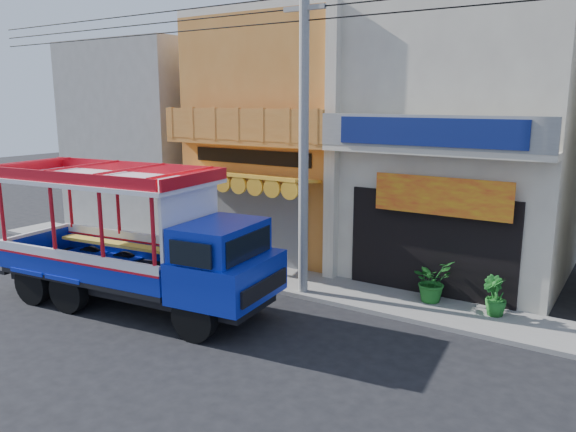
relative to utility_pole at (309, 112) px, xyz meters
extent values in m
plane|color=black|center=(0.85, -3.30, -5.03)|extent=(90.00, 90.00, 0.00)
cube|color=slate|center=(0.85, 0.70, -4.97)|extent=(30.00, 2.00, 0.12)
cube|color=#BB6D29|center=(-3.15, 4.70, -1.03)|extent=(6.00, 6.00, 8.00)
cube|color=#595B5E|center=(-3.15, 1.68, -3.63)|extent=(4.20, 0.10, 2.60)
cube|color=gold|center=(-3.15, 0.95, -1.98)|extent=(5.20, 1.50, 0.31)
cube|color=#BB6D29|center=(-3.15, 1.35, -0.98)|extent=(6.00, 0.70, 0.18)
cube|color=#BB6D29|center=(-3.15, 1.05, -0.43)|extent=(6.00, 0.12, 0.95)
cube|color=black|center=(-3.15, 1.67, -1.48)|extent=(4.50, 0.04, 0.45)
cube|color=beige|center=(-3.15, 4.70, 3.09)|extent=(6.00, 6.00, 0.24)
cube|color=beige|center=(2.85, 4.70, -1.03)|extent=(6.00, 6.00, 8.00)
cube|color=black|center=(2.85, 1.68, -3.53)|extent=(4.60, 0.12, 2.80)
cube|color=yellow|center=(3.15, 1.40, -2.13)|extent=(3.60, 0.05, 1.00)
cube|color=beige|center=(2.85, 1.35, -0.98)|extent=(6.00, 0.70, 0.18)
cube|color=gray|center=(2.85, 1.05, -0.48)|extent=(6.00, 0.12, 0.85)
cube|color=navy|center=(2.85, 0.98, -0.48)|extent=(4.80, 0.06, 0.70)
cube|color=gray|center=(2.85, 4.70, 3.09)|extent=(6.00, 6.00, 0.24)
cube|color=beige|center=(-0.15, 1.55, -1.03)|extent=(0.35, 0.30, 8.00)
cube|color=gray|center=(-10.15, 4.70, -1.23)|extent=(6.00, 6.00, 7.60)
cylinder|color=gray|center=(-0.15, 0.00, -0.53)|extent=(0.26, 0.26, 9.00)
cube|color=gray|center=(-0.15, 0.00, 2.57)|extent=(1.20, 0.12, 0.12)
cylinder|color=black|center=(0.85, 0.00, 2.27)|extent=(28.00, 0.04, 0.04)
cylinder|color=black|center=(0.85, 0.00, 2.57)|extent=(28.00, 0.04, 0.04)
cylinder|color=black|center=(-0.59, -3.92, -4.49)|extent=(1.12, 0.42, 1.09)
cylinder|color=black|center=(-0.82, -1.86, -4.49)|extent=(1.12, 0.42, 1.09)
cylinder|color=black|center=(-4.49, -4.35, -4.49)|extent=(1.12, 0.42, 1.09)
cylinder|color=black|center=(-4.72, -2.29, -4.49)|extent=(1.12, 0.42, 1.09)
cylinder|color=black|center=(-5.79, -4.49, -4.49)|extent=(1.12, 0.42, 1.09)
cylinder|color=black|center=(-6.02, -2.43, -4.49)|extent=(1.12, 0.42, 1.09)
cube|color=black|center=(-3.30, -3.18, -4.38)|extent=(7.47, 2.59, 0.31)
cube|color=#122AC2|center=(-0.49, -2.87, -3.78)|extent=(2.21, 2.60, 0.98)
cube|color=#122AC2|center=(-0.65, -2.88, -2.91)|extent=(1.76, 2.36, 0.82)
cube|color=black|center=(0.11, -2.80, -2.96)|extent=(0.27, 1.91, 0.60)
cube|color=black|center=(-4.20, -3.28, -4.16)|extent=(5.62, 2.97, 0.13)
cube|color=#122AC2|center=(-4.07, -4.42, -3.78)|extent=(5.37, 0.68, 0.65)
cube|color=white|center=(-4.07, -4.42, -3.49)|extent=(5.37, 0.69, 0.24)
cube|color=#122AC2|center=(-4.32, -2.13, -3.78)|extent=(5.37, 0.68, 0.65)
cube|color=white|center=(-4.32, -2.13, -3.49)|extent=(5.37, 0.69, 0.24)
cylinder|color=red|center=(-6.59, -4.68, -2.58)|extent=(0.11, 0.11, 1.74)
cylinder|color=red|center=(-6.84, -2.43, -2.58)|extent=(0.11, 0.11, 1.74)
cube|color=white|center=(-1.50, -2.98, -2.94)|extent=(0.33, 2.20, 2.45)
cube|color=white|center=(-4.31, -3.29, -1.71)|extent=(6.30, 3.31, 0.11)
cube|color=red|center=(-4.31, -3.29, -1.51)|extent=(6.07, 3.18, 0.28)
cube|color=black|center=(-4.01, 0.61, -4.86)|extent=(0.60, 0.40, 0.10)
cube|color=#0D4820|center=(-4.01, 0.61, -4.36)|extent=(0.65, 0.20, 0.90)
imported|color=#1C621F|center=(3.11, 1.17, -4.35)|extent=(1.24, 1.30, 1.12)
imported|color=#1C621F|center=(4.70, 1.05, -4.42)|extent=(0.68, 0.63, 0.98)
imported|color=#1C621F|center=(4.77, 1.06, -4.44)|extent=(0.56, 0.56, 0.95)
camera|label=1|loc=(7.63, -12.69, 0.31)|focal=35.00mm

